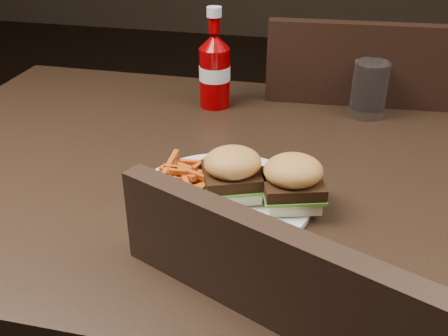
% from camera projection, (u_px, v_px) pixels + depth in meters
% --- Properties ---
extents(dining_table, '(1.20, 0.80, 0.04)m').
position_uv_depth(dining_table, '(231.00, 175.00, 0.89)').
color(dining_table, black).
rests_on(dining_table, ground).
extents(chair_far, '(0.49, 0.49, 0.04)m').
position_uv_depth(chair_far, '(347.00, 183.00, 1.45)').
color(chair_far, black).
rests_on(chair_far, ground).
extents(plate, '(0.27, 0.27, 0.01)m').
position_uv_depth(plate, '(223.00, 197.00, 0.79)').
color(plate, white).
rests_on(plate, dining_table).
extents(sandwich_half_a, '(0.10, 0.09, 0.02)m').
position_uv_depth(sandwich_half_a, '(232.00, 189.00, 0.78)').
color(sandwich_half_a, beige).
rests_on(sandwich_half_a, plate).
extents(sandwich_half_b, '(0.09, 0.09, 0.02)m').
position_uv_depth(sandwich_half_b, '(291.00, 197.00, 0.76)').
color(sandwich_half_b, beige).
rests_on(sandwich_half_b, plate).
extents(fries_pile, '(0.12, 0.12, 0.04)m').
position_uv_depth(fries_pile, '(186.00, 178.00, 0.78)').
color(fries_pile, '#B23504').
rests_on(fries_pile, plate).
extents(ketchup_bottle, '(0.08, 0.08, 0.13)m').
position_uv_depth(ketchup_bottle, '(215.00, 78.00, 1.08)').
color(ketchup_bottle, '#860002').
rests_on(ketchup_bottle, dining_table).
extents(tumbler, '(0.09, 0.09, 0.11)m').
position_uv_depth(tumbler, '(369.00, 89.00, 1.04)').
color(tumbler, white).
rests_on(tumbler, dining_table).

